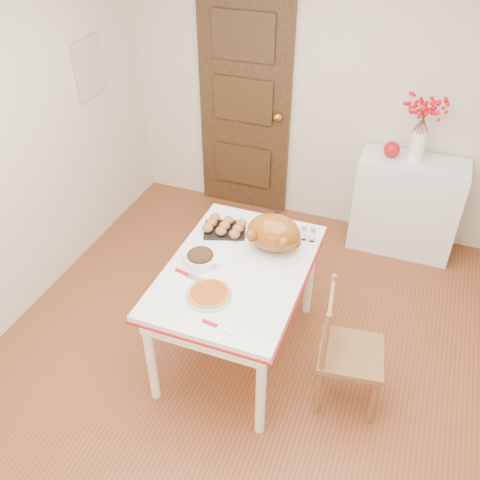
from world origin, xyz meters
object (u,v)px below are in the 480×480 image
at_px(chair_oak, 352,351).
at_px(pumpkin_pie, 209,294).
at_px(kitchen_table, 237,311).
at_px(sideboard, 406,206).
at_px(turkey_platter, 274,234).

bearing_deg(chair_oak, pumpkin_pie, 94.70).
relative_size(kitchen_table, chair_oak, 1.47).
bearing_deg(kitchen_table, sideboard, 61.05).
distance_m(kitchen_table, turkey_platter, 0.59).
distance_m(sideboard, pumpkin_pie, 2.23).
relative_size(sideboard, turkey_platter, 2.11).
bearing_deg(turkey_platter, chair_oak, -8.42).
height_order(turkey_platter, pumpkin_pie, turkey_platter).
distance_m(kitchen_table, pumpkin_pie, 0.52).
height_order(chair_oak, pumpkin_pie, chair_oak).
relative_size(sideboard, pumpkin_pie, 3.28).
bearing_deg(pumpkin_pie, turkey_platter, 69.06).
bearing_deg(pumpkin_pie, kitchen_table, 79.97).
height_order(sideboard, pumpkin_pie, sideboard).
distance_m(turkey_platter, pumpkin_pie, 0.61).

